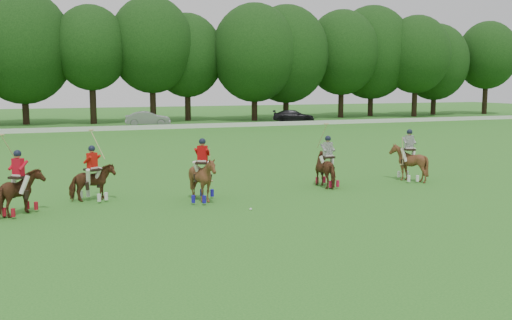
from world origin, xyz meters
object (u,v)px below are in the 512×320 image
object	(u,v)px
polo_red_c	(203,179)
car_mid	(148,119)
polo_red_b	(93,182)
car_right	(294,116)
polo_stripe_b	(408,162)
polo_red_a	(20,192)
polo_ball	(251,209)
polo_stripe_a	(327,169)

from	to	relation	value
polo_red_c	car_mid	bearing A→B (deg)	82.78
polo_red_b	car_right	bearing A→B (deg)	55.62
polo_stripe_b	polo_red_a	bearing A→B (deg)	-176.53
polo_red_b	polo_red_c	xyz separation A→B (m)	(3.91, -1.59, 0.14)
car_mid	polo_red_a	size ratio (longest dim) A/B	1.66
polo_red_b	polo_ball	distance (m)	6.31
car_mid	polo_red_a	xyz separation A→B (m)	(-11.41, -38.93, 0.04)
car_right	polo_red_c	distance (m)	44.61
polo_red_b	polo_stripe_a	world-z (taller)	polo_stripe_a
polo_red_a	polo_red_b	xyz separation A→B (m)	(2.56, 1.53, -0.06)
polo_ball	polo_stripe_b	bearing A→B (deg)	19.42
polo_red_c	polo_ball	distance (m)	2.54
polo_stripe_b	polo_red_b	bearing A→B (deg)	177.88
car_right	polo_red_b	bearing A→B (deg)	168.27
car_right	polo_red_c	size ratio (longest dim) A/B	1.97
car_mid	polo_ball	xyz separation A→B (m)	(-3.76, -41.07, -0.72)
polo_red_a	car_mid	bearing A→B (deg)	73.66
polo_red_a	polo_red_c	bearing A→B (deg)	-0.54
car_mid	polo_red_b	bearing A→B (deg)	176.23
car_mid	polo_stripe_b	world-z (taller)	polo_stripe_b
car_right	polo_red_b	distance (m)	45.32
polo_stripe_b	polo_ball	xyz separation A→B (m)	(-8.94, -3.15, -0.83)
polo_red_b	polo_stripe_b	world-z (taller)	polo_red_b
car_mid	polo_red_b	distance (m)	38.44
car_right	polo_stripe_a	bearing A→B (deg)	-179.92
car_mid	polo_stripe_b	xyz separation A→B (m)	(5.18, -37.92, 0.11)
car_mid	car_right	world-z (taller)	car_mid
car_right	polo_stripe_b	distance (m)	39.65
polo_red_a	polo_stripe_a	world-z (taller)	polo_red_a
car_mid	polo_red_c	world-z (taller)	polo_red_c
car_right	polo_red_b	world-z (taller)	polo_red_b
car_right	polo_red_a	distance (m)	48.04
car_mid	car_right	distance (m)	16.74
car_mid	polo_red_b	size ratio (longest dim) A/B	1.73
polo_red_b	polo_red_c	bearing A→B (deg)	-22.08
car_right	polo_stripe_b	world-z (taller)	polo_stripe_b
polo_stripe_a	polo_stripe_b	distance (m)	4.20
polo_red_c	car_right	bearing A→B (deg)	60.92
polo_stripe_b	car_right	bearing A→B (deg)	73.04
polo_red_a	polo_stripe_a	distance (m)	12.44
car_right	polo_red_c	xyz separation A→B (m)	(-21.68, -38.99, 0.19)
polo_stripe_a	polo_ball	distance (m)	5.75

